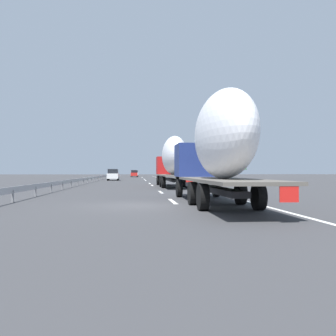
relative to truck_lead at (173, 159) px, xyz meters
name	(u,v)px	position (x,y,z in m)	size (l,w,h in m)	color
ground_plane	(135,181)	(21.34, 3.60, -2.68)	(260.00, 260.00, 0.00)	#38383A
lane_stripe_0	(173,201)	(-16.66, 1.80, -2.68)	(3.20, 0.20, 0.01)	white
lane_stripe_1	(161,192)	(-8.57, 1.80, -2.68)	(3.20, 0.20, 0.01)	white
lane_stripe_2	(152,185)	(4.31, 1.80, -2.68)	(3.20, 0.20, 0.01)	white
lane_stripe_3	(150,183)	(10.35, 1.80, -2.68)	(3.20, 0.20, 0.01)	white
lane_stripe_4	(146,180)	(25.28, 1.80, -2.68)	(3.20, 0.20, 0.01)	white
lane_stripe_5	(145,180)	(29.47, 1.80, -2.68)	(3.20, 0.20, 0.01)	white
lane_stripe_6	(144,179)	(34.38, 1.80, -2.68)	(3.20, 0.20, 0.01)	white
lane_stripe_7	(142,178)	(52.09, 1.80, -2.68)	(3.20, 0.20, 0.01)	white
lane_stripe_8	(142,177)	(57.03, 1.80, -2.68)	(3.20, 0.20, 0.01)	white
edge_line_right	(167,180)	(26.34, -1.90, -2.68)	(110.00, 0.20, 0.01)	white
truck_lead	(173,159)	(0.00, 0.00, 0.00)	(13.71, 2.55, 4.79)	#B21919
truck_trailing	(217,145)	(-18.74, 0.00, -0.01)	(13.68, 2.55, 4.87)	navy
car_silver_hatch	(135,173)	(73.91, 3.45, -1.77)	(4.07, 1.84, 1.78)	#ADB2B7
car_white_van	(113,175)	(25.98, 7.20, -1.73)	(4.52, 1.82, 1.89)	white
car_red_compact	(134,174)	(61.33, 3.74, -1.75)	(4.50, 1.78, 1.84)	red
road_sign	(183,165)	(15.67, -3.10, -0.33)	(0.10, 0.90, 3.41)	gray
tree_0	(176,161)	(48.61, -6.02, 1.34)	(2.44, 2.44, 6.44)	#472D19
tree_1	(231,150)	(3.92, -6.83, 1.12)	(3.30, 3.30, 5.90)	#472D19
tree_2	(189,157)	(33.55, -6.76, 1.52)	(2.58, 2.58, 6.52)	#472D19
tree_3	(189,161)	(37.88, -7.30, 0.87)	(3.36, 3.36, 5.49)	#472D19
tree_4	(213,157)	(18.44, -8.00, 0.98)	(2.43, 2.43, 5.89)	#472D19
tree_5	(226,153)	(11.97, -8.26, 1.22)	(3.26, 3.26, 5.87)	#472D19
guardrail_median	(97,177)	(24.34, 9.60, -2.10)	(94.00, 0.10, 0.76)	#9EA0A5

